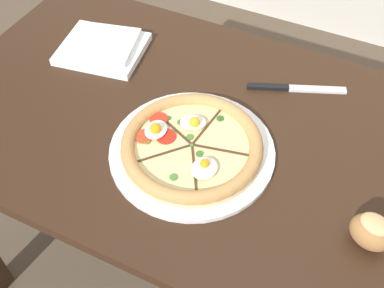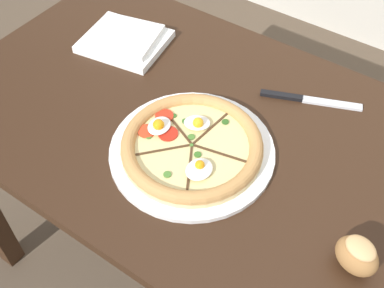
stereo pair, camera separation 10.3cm
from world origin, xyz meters
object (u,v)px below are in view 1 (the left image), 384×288
Objects in this scene: pizza at (192,147)px; napkin_folded at (102,47)px; bread_piece_near at (372,231)px; knife_main at (295,88)px; dining_table at (240,168)px.

pizza is 0.42m from napkin_folded.
bread_piece_near is 0.43m from knife_main.
pizza is at bearing -137.78° from knife_main.
napkin_folded is at bearing 164.26° from dining_table.
pizza is (-0.09, -0.08, 0.12)m from dining_table.
dining_table is 0.17m from pizza.
bread_piece_near is (0.39, -0.05, 0.02)m from pizza.
dining_table is 0.24m from knife_main.
pizza reaches higher than dining_table.
bread_piece_near is at bearing -7.77° from pizza.
pizza is 0.40m from bread_piece_near.
dining_table is at bearing -126.47° from knife_main.
napkin_folded is (-0.45, 0.13, 0.12)m from dining_table.
napkin_folded is at bearing 166.99° from knife_main.
bread_piece_near reaches higher than pizza.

